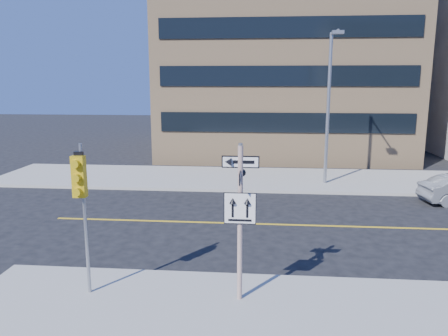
# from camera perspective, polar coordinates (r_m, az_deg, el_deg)

# --- Properties ---
(ground) EXTENTS (120.00, 120.00, 0.00)m
(ground) POSITION_cam_1_polar(r_m,az_deg,el_deg) (14.11, 2.59, -12.44)
(ground) COLOR black
(ground) RESTS_ON ground
(sign_pole) EXTENTS (0.92, 0.92, 4.06)m
(sign_pole) POSITION_cam_1_polar(r_m,az_deg,el_deg) (10.90, 2.11, -6.01)
(sign_pole) COLOR white
(sign_pole) RESTS_ON near_sidewalk
(traffic_signal) EXTENTS (0.32, 0.45, 4.00)m
(traffic_signal) POSITION_cam_1_polar(r_m,az_deg,el_deg) (11.51, -18.23, -2.59)
(traffic_signal) COLOR gray
(traffic_signal) RESTS_ON near_sidewalk
(streetlight_a) EXTENTS (0.55, 2.25, 8.00)m
(streetlight_a) POSITION_cam_1_polar(r_m,az_deg,el_deg) (23.94, 13.58, 8.77)
(streetlight_a) COLOR gray
(streetlight_a) RESTS_ON far_sidewalk
(building_brick) EXTENTS (18.00, 18.00, 18.00)m
(building_brick) POSITION_cam_1_polar(r_m,az_deg,el_deg) (38.09, 7.58, 16.20)
(building_brick) COLOR tan
(building_brick) RESTS_ON ground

